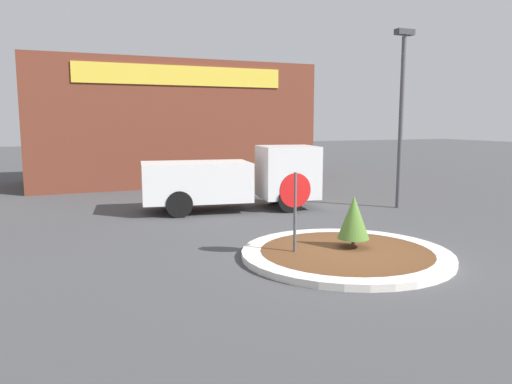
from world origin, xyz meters
name	(u,v)px	position (x,y,z in m)	size (l,w,h in m)	color
ground_plane	(346,257)	(0.00, 0.00, 0.00)	(120.00, 120.00, 0.00)	#474749
traffic_island	(346,254)	(0.00, 0.00, 0.08)	(4.89, 4.89, 0.16)	silver
stop_sign	(295,199)	(-1.14, 0.41, 1.39)	(0.79, 0.07, 2.01)	#4C4C51
island_shrub	(354,217)	(0.33, 0.20, 0.89)	(0.76, 0.76, 1.25)	brown
utility_truck	(235,178)	(-0.18, 6.91, 1.15)	(6.43, 2.99, 2.27)	white
storefront_building	(169,124)	(-0.27, 16.49, 3.03)	(13.98, 6.07, 6.06)	brown
light_pole	(402,105)	(5.51, 5.02, 3.73)	(0.70, 0.30, 6.35)	#4C4C51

